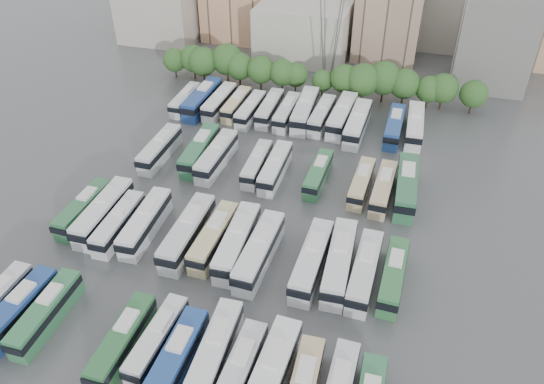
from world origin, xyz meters
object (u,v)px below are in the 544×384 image
(bus_r2_s1, at_px, (160,149))
(bus_r2_s11, at_px, (361,183))
(bus_r1_s1, at_px, (103,212))
(bus_r1_s6, at_px, (214,237))
(apartment_tower, at_px, (500,21))
(bus_r3_s12, at_px, (394,126))
(bus_r0_s9, at_px, (239,373))
(bus_r0_s8, at_px, (214,353))
(bus_r2_s7, at_px, (275,167))
(bus_r2_s12, at_px, (383,188))
(bus_r3_s4, at_px, (251,109))
(bus_r0_s2, at_px, (46,313))
(bus_r1_s0, at_px, (84,209))
(bus_r1_s13, at_px, (393,275))
(bus_r0_s5, at_px, (123,340))
(bus_r1_s7, at_px, (237,242))
(bus_r2_s9, at_px, (318,174))
(bus_r1_s5, at_px, (188,232))
(bus_r2_s13, at_px, (406,186))
(bus_r2_s6, at_px, (257,164))
(bus_r1_s10, at_px, (312,260))
(bus_r2_s3, at_px, (200,150))
(bus_r1_s12, at_px, (365,271))
(bus_r1_s3, at_px, (145,222))
(bus_r0_s6, at_px, (157,339))
(bus_r0_s10, at_px, (269,379))
(bus_r3_s10, at_px, (357,123))
(bus_r3_s1, at_px, (202,99))
(bus_r3_s13, at_px, (415,125))
(bus_r0_s1, at_px, (16,312))
(bus_r3_s3, at_px, (236,104))
(bus_r3_s9, at_px, (342,115))
(bus_r2_s4, at_px, (217,156))
(bus_r3_s6, at_px, (287,112))
(bus_r0_s7, at_px, (175,361))
(bus_r1_s8, at_px, (259,251))
(bus_r1_s2, at_px, (119,223))
(bus_r1_s11, at_px, (339,262))
(bus_r3_s7, at_px, (305,110))
(bus_r3_s2, at_px, (219,102))

(bus_r2_s1, height_order, bus_r2_s11, bus_r2_s1)
(bus_r1_s1, bearing_deg, bus_r1_s6, -2.19)
(apartment_tower, relative_size, bus_r3_s12, 2.14)
(bus_r0_s9, relative_size, bus_r2_s11, 1.07)
(bus_r0_s8, height_order, bus_r2_s7, bus_r0_s8)
(bus_r2_s12, relative_size, bus_r3_s4, 1.03)
(bus_r0_s2, distance_m, bus_r0_s8, 20.04)
(apartment_tower, bearing_deg, bus_r1_s0, -131.07)
(bus_r0_s9, distance_m, bus_r1_s13, 22.48)
(bus_r0_s5, distance_m, bus_r2_s1, 38.40)
(bus_r1_s7, height_order, bus_r2_s9, bus_r1_s7)
(bus_r1_s6, bearing_deg, bus_r1_s5, -173.14)
(bus_r2_s13, bearing_deg, bus_r2_s6, 177.70)
(apartment_tower, height_order, bus_r1_s10, apartment_tower)
(bus_r0_s9, height_order, bus_r2_s9, bus_r0_s9)
(bus_r1_s13, xyz_separation_m, bus_r2_s3, (-33.23, 19.48, 0.21))
(bus_r0_s5, relative_size, bus_r1_s12, 0.92)
(bus_r0_s8, xyz_separation_m, bus_r1_s3, (-16.67, 16.96, 0.00))
(bus_r1_s0, xyz_separation_m, bus_r1_s5, (16.20, -0.84, 0.30))
(bus_r2_s7, bearing_deg, apartment_tower, 54.30)
(bus_r0_s6, bearing_deg, bus_r2_s9, 76.84)
(bus_r0_s9, xyz_separation_m, bus_r2_s7, (-6.75, 36.37, 0.04))
(bus_r0_s10, distance_m, bus_r3_s10, 53.42)
(bus_r0_s5, relative_size, bus_r0_s9, 0.98)
(bus_r3_s1, height_order, bus_r3_s13, bus_r3_s1)
(bus_r0_s1, relative_size, bus_r3_s3, 1.12)
(bus_r0_s2, bearing_deg, bus_r2_s3, 83.78)
(bus_r1_s7, distance_m, bus_r2_s7, 18.16)
(bus_r0_s2, distance_m, bus_r3_s9, 59.22)
(bus_r2_s4, bearing_deg, bus_r2_s11, 0.29)
(bus_r3_s6, bearing_deg, bus_r3_s4, -171.90)
(bus_r2_s4, height_order, bus_r3_s6, bus_r2_s4)
(bus_r1_s6, height_order, bus_r3_s12, bus_r3_s12)
(bus_r0_s7, height_order, bus_r1_s8, bus_r1_s8)
(bus_r2_s9, bearing_deg, bus_r0_s1, -124.24)
(bus_r1_s0, xyz_separation_m, bus_r2_s12, (39.68, 16.75, 0.02))
(bus_r2_s13, bearing_deg, bus_r1_s12, -102.08)
(bus_r1_s8, xyz_separation_m, bus_r3_s1, (-23.20, 37.26, 0.05))
(bus_r0_s1, height_order, bus_r1_s7, bus_r1_s7)
(bus_r1_s2, height_order, bus_r2_s13, bus_r2_s13)
(bus_r2_s3, height_order, bus_r3_s10, bus_r3_s10)
(bus_r2_s9, distance_m, bus_r2_s12, 10.09)
(bus_r2_s6, bearing_deg, bus_r3_s6, 88.22)
(bus_r1_s7, bearing_deg, bus_r1_s1, 176.05)
(bus_r0_s6, bearing_deg, bus_r2_s1, 117.98)
(bus_r2_s7, xyz_separation_m, bus_r2_s11, (13.47, -0.07, -0.16))
(bus_r1_s11, bearing_deg, bus_r3_s7, 107.16)
(bus_r0_s2, relative_size, bus_r0_s8, 0.92)
(bus_r1_s0, bearing_deg, bus_r0_s8, -32.18)
(bus_r3_s2, height_order, bus_r3_s10, bus_r3_s10)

